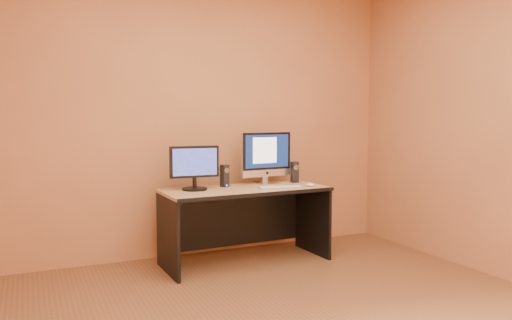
{
  "coord_description": "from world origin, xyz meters",
  "views": [
    {
      "loc": [
        -1.41,
        -2.46,
        1.3
      ],
      "look_at": [
        0.37,
        1.42,
        0.92
      ],
      "focal_mm": 35.0,
      "sensor_mm": 36.0,
      "label": 1
    }
  ],
  "objects": [
    {
      "name": "second_monitor",
      "position": [
        -0.12,
        1.6,
        0.86
      ],
      "size": [
        0.44,
        0.24,
        0.38
      ],
      "primitive_type": null,
      "rotation": [
        0.0,
        0.0,
        -0.06
      ],
      "color": "black",
      "rests_on": "desk"
    },
    {
      "name": "walls",
      "position": [
        0.0,
        0.0,
        1.3
      ],
      "size": [
        4.0,
        4.0,
        2.6
      ],
      "primitive_type": null,
      "color": "#AC6D45",
      "rests_on": "ground"
    },
    {
      "name": "keyboard",
      "position": [
        0.6,
        1.4,
        0.67
      ],
      "size": [
        0.4,
        0.17,
        0.02
      ],
      "primitive_type": "cube",
      "rotation": [
        0.0,
        0.0,
        -0.17
      ],
      "color": "#BBBBC0",
      "rests_on": "desk"
    },
    {
      "name": "imac",
      "position": [
        0.62,
        1.69,
        0.91
      ],
      "size": [
        0.53,
        0.23,
        0.5
      ],
      "primitive_type": null,
      "rotation": [
        0.0,
        0.0,
        0.08
      ],
      "color": "silver",
      "rests_on": "desk"
    },
    {
      "name": "speaker_right",
      "position": [
        0.9,
        1.68,
        0.77
      ],
      "size": [
        0.07,
        0.07,
        0.2
      ],
      "primitive_type": null,
      "rotation": [
        0.0,
        0.0,
        -0.08
      ],
      "color": "black",
      "rests_on": "desk"
    },
    {
      "name": "cable_a",
      "position": [
        0.58,
        1.78,
        0.67
      ],
      "size": [
        0.07,
        0.19,
        0.01
      ],
      "primitive_type": "cylinder",
      "rotation": [
        1.57,
        0.0,
        0.32
      ],
      "color": "black",
      "rests_on": "desk"
    },
    {
      "name": "desk",
      "position": [
        0.32,
        1.52,
        0.33
      ],
      "size": [
        1.46,
        0.68,
        0.67
      ],
      "primitive_type": null,
      "rotation": [
        0.0,
        0.0,
        0.03
      ],
      "color": "tan",
      "rests_on": "ground"
    },
    {
      "name": "speaker_left",
      "position": [
        0.18,
        1.68,
        0.77
      ],
      "size": [
        0.08,
        0.08,
        0.2
      ],
      "primitive_type": null,
      "rotation": [
        0.0,
        0.0,
        0.24
      ],
      "color": "black",
      "rests_on": "desk"
    },
    {
      "name": "cable_b",
      "position": [
        0.58,
        1.8,
        0.67
      ],
      "size": [
        0.06,
        0.15,
        0.01
      ],
      "primitive_type": "cylinder",
      "rotation": [
        1.57,
        0.0,
        -0.36
      ],
      "color": "black",
      "rests_on": "desk"
    },
    {
      "name": "mouse",
      "position": [
        0.89,
        1.38,
        0.68
      ],
      "size": [
        0.07,
        0.1,
        0.03
      ],
      "primitive_type": "ellipsoid",
      "rotation": [
        0.0,
        0.0,
        0.21
      ],
      "color": "silver",
      "rests_on": "desk"
    }
  ]
}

